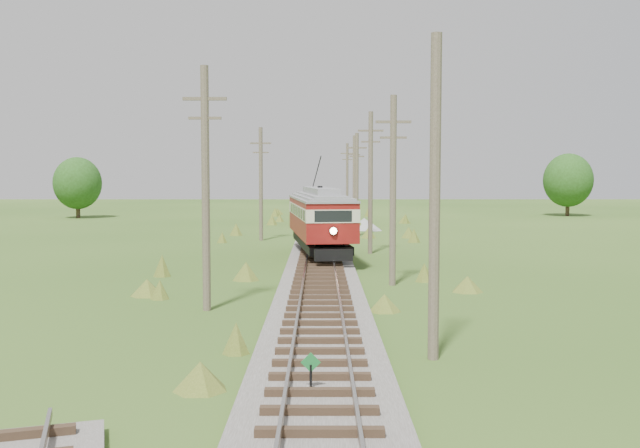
{
  "coord_description": "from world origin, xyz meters",
  "views": [
    {
      "loc": [
        0.01,
        -14.17,
        5.05
      ],
      "look_at": [
        0.0,
        24.89,
        2.32
      ],
      "focal_mm": 40.0,
      "sensor_mm": 36.0,
      "label": 1
    }
  ],
  "objects_px": {
    "gondola": "(320,205)",
    "gravel_pile": "(366,224)",
    "switch_marker": "(311,372)",
    "streetcar": "(320,215)"
  },
  "relations": [
    {
      "from": "switch_marker",
      "to": "gondola",
      "type": "xyz_separation_m",
      "value": [
        0.2,
        57.3,
        1.24
      ]
    },
    {
      "from": "streetcar",
      "to": "gravel_pile",
      "type": "bearing_deg",
      "value": 72.83
    },
    {
      "from": "switch_marker",
      "to": "streetcar",
      "type": "bearing_deg",
      "value": 89.57
    },
    {
      "from": "streetcar",
      "to": "gondola",
      "type": "xyz_separation_m",
      "value": [
        -0.0,
        30.58,
        -0.73
      ]
    },
    {
      "from": "switch_marker",
      "to": "streetcar",
      "type": "height_order",
      "value": "streetcar"
    },
    {
      "from": "switch_marker",
      "to": "gondola",
      "type": "distance_m",
      "value": 57.31
    },
    {
      "from": "gondola",
      "to": "gravel_pile",
      "type": "bearing_deg",
      "value": -62.74
    },
    {
      "from": "streetcar",
      "to": "gravel_pile",
      "type": "relative_size",
      "value": 3.89
    },
    {
      "from": "gondola",
      "to": "streetcar",
      "type": "bearing_deg",
      "value": -88.35
    },
    {
      "from": "gravel_pile",
      "to": "switch_marker",
      "type": "bearing_deg",
      "value": -95.07
    }
  ]
}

